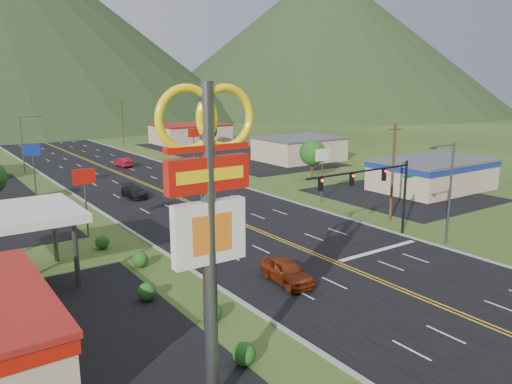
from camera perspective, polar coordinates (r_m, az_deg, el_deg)
ground at (r=33.51m, az=23.83°, el=-13.32°), size 500.00×500.00×0.00m
road at (r=33.51m, az=23.83°, el=-13.32°), size 20.00×460.00×0.04m
curb_west at (r=26.22m, az=11.37°, el=-19.99°), size 0.30×460.00×0.14m
pylon_sign at (r=20.03m, az=-5.46°, el=-1.06°), size 4.32×0.60×14.00m
traffic_signal at (r=44.77m, az=13.53°, el=0.95°), size 13.10×0.43×7.00m
streetlight_east at (r=46.09m, az=21.13°, el=0.58°), size 3.28×0.25×9.00m
streetlight_west at (r=86.72m, az=-25.00°, el=5.42°), size 3.28×0.25×9.00m
gas_canopy at (r=38.35m, az=-27.11°, el=-2.68°), size 10.00×8.00×5.30m
building_east_near at (r=70.23m, az=19.52°, el=2.09°), size 15.40×10.40×4.10m
building_east_mid at (r=92.00m, az=4.95°, el=4.97°), size 14.40×11.40×4.30m
building_east_far at (r=118.89m, az=-7.50°, el=6.63°), size 16.40×12.40×4.50m
pole_sign_west_a at (r=47.54m, az=-19.01°, el=0.92°), size 2.00×0.18×6.40m
pole_sign_west_b at (r=68.73m, az=-24.17°, el=3.86°), size 2.00×0.18×6.40m
pole_sign_east_a at (r=59.08m, az=7.60°, el=3.62°), size 2.00×0.18×6.40m
pole_sign_east_b at (r=85.24m, az=-7.14°, el=6.29°), size 2.00×0.18×6.40m
tree_east_a at (r=74.03m, az=6.46°, el=4.49°), size 3.84×3.84×5.82m
tree_east_b at (r=107.28m, az=-5.49°, el=6.94°), size 3.84×3.84×5.82m
utility_pole_a at (r=52.62m, az=15.37°, el=2.29°), size 1.60×0.28×10.00m
utility_pole_b at (r=81.11m, az=-5.16°, el=6.08°), size 1.60×0.28×10.00m
utility_pole_c at (r=117.38m, az=-15.03°, el=7.65°), size 1.60×0.28×10.00m
utility_pole_d at (r=155.49m, az=-20.18°, el=8.37°), size 1.60×0.28×10.00m
mountain_ne at (r=259.62m, az=7.74°, el=16.91°), size 180.00×180.00×70.00m
car_red_near at (r=35.85m, az=3.54°, el=-9.07°), size 2.41×5.09×1.68m
car_dark_mid at (r=63.53m, az=-13.75°, el=0.00°), size 2.04×4.97×1.44m
car_red_far at (r=87.51m, az=-14.94°, el=3.30°), size 1.80×4.76×1.55m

